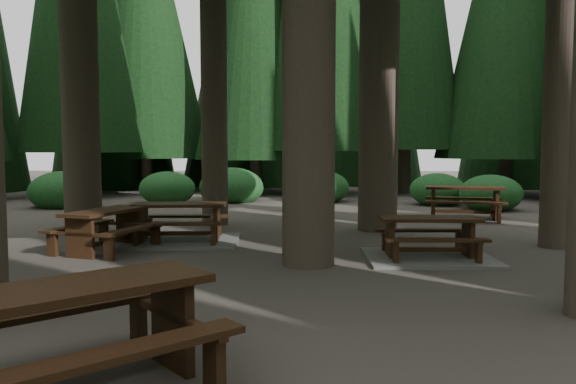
{
  "coord_description": "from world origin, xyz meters",
  "views": [
    {
      "loc": [
        0.78,
        -8.73,
        1.85
      ],
      "look_at": [
        0.44,
        1.18,
        1.1
      ],
      "focal_mm": 35.0,
      "sensor_mm": 36.0,
      "label": 1
    }
  ],
  "objects_px": {
    "picnic_table_a": "(429,245)",
    "picnic_table_b": "(106,224)",
    "picnic_table_e": "(78,321)",
    "picnic_table_d": "(464,198)",
    "picnic_table_c": "(180,229)"
  },
  "relations": [
    {
      "from": "picnic_table_b",
      "to": "picnic_table_e",
      "type": "xyz_separation_m",
      "value": [
        1.94,
        -5.91,
        0.06
      ]
    },
    {
      "from": "picnic_table_e",
      "to": "picnic_table_b",
      "type": "bearing_deg",
      "value": 66.04
    },
    {
      "from": "picnic_table_d",
      "to": "picnic_table_e",
      "type": "relative_size",
      "value": 0.91
    },
    {
      "from": "picnic_table_a",
      "to": "picnic_table_e",
      "type": "xyz_separation_m",
      "value": [
        -3.78,
        -5.38,
        0.33
      ]
    },
    {
      "from": "picnic_table_a",
      "to": "picnic_table_d",
      "type": "bearing_deg",
      "value": 67.68
    },
    {
      "from": "picnic_table_b",
      "to": "picnic_table_c",
      "type": "relative_size",
      "value": 0.86
    },
    {
      "from": "picnic_table_b",
      "to": "picnic_table_c",
      "type": "distance_m",
      "value": 1.54
    },
    {
      "from": "picnic_table_a",
      "to": "picnic_table_b",
      "type": "height_order",
      "value": "picnic_table_b"
    },
    {
      "from": "picnic_table_c",
      "to": "picnic_table_b",
      "type": "bearing_deg",
      "value": -140.97
    },
    {
      "from": "picnic_table_e",
      "to": "picnic_table_d",
      "type": "bearing_deg",
      "value": 19.53
    },
    {
      "from": "picnic_table_c",
      "to": "picnic_table_d",
      "type": "bearing_deg",
      "value": 27.15
    },
    {
      "from": "picnic_table_c",
      "to": "picnic_table_e",
      "type": "bearing_deg",
      "value": -86.84
    },
    {
      "from": "picnic_table_b",
      "to": "picnic_table_e",
      "type": "relative_size",
      "value": 0.84
    },
    {
      "from": "picnic_table_a",
      "to": "picnic_table_b",
      "type": "bearing_deg",
      "value": 173.26
    },
    {
      "from": "picnic_table_a",
      "to": "picnic_table_e",
      "type": "relative_size",
      "value": 0.86
    }
  ]
}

